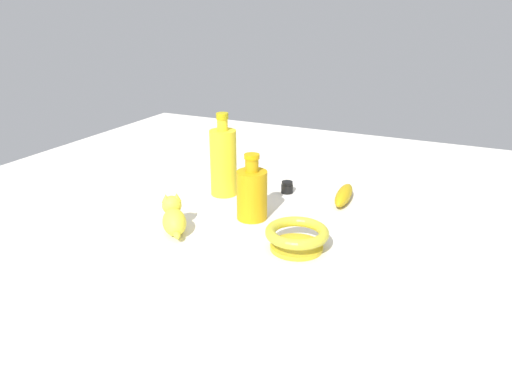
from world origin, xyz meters
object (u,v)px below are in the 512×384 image
object	(u,v)px
banana	(344,195)
cat_figurine	(174,217)
bottle_tall	(223,161)
bowl	(297,236)
bottle_short	(252,193)
nail_polish_jar	(288,187)

from	to	relation	value
banana	cat_figurine	bearing A→B (deg)	-45.73
banana	bottle_tall	bearing A→B (deg)	-79.40
bowl	bottle_tall	bearing A→B (deg)	53.89
bottle_short	banana	size ratio (longest dim) A/B	1.10
nail_polish_jar	bottle_tall	xyz separation A→B (m)	(-0.09, 0.17, 0.08)
nail_polish_jar	banana	distance (m)	0.17
bowl	nail_polish_jar	xyz separation A→B (m)	(0.32, 0.15, -0.02)
bottle_short	nail_polish_jar	xyz separation A→B (m)	(0.21, -0.02, -0.05)
bottle_short	nail_polish_jar	bearing A→B (deg)	-4.32
bowl	nail_polish_jar	world-z (taller)	bowl
banana	bottle_short	bearing A→B (deg)	-45.85
nail_polish_jar	banana	world-z (taller)	banana
cat_figurine	bottle_short	size ratio (longest dim) A/B	0.62
bowl	bottle_short	bearing A→B (deg)	56.54
bottle_tall	cat_figurine	bearing A→B (deg)	-177.14
cat_figurine	banana	distance (m)	0.49
cat_figurine	banana	world-z (taller)	cat_figurine
bottle_short	banana	xyz separation A→B (m)	(0.21, -0.19, -0.05)
cat_figurine	bowl	world-z (taller)	cat_figurine
bottle_short	bowl	size ratio (longest dim) A/B	1.20
bowl	banana	distance (m)	0.32
cat_figurine	bottle_short	xyz separation A→B (m)	(0.16, -0.14, 0.03)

